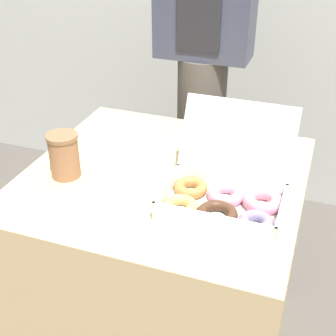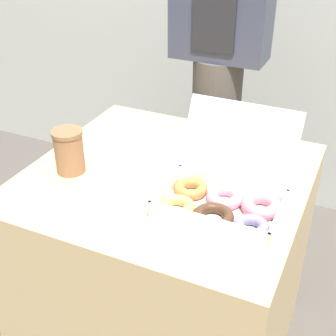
# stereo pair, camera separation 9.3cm
# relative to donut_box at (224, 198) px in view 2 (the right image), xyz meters

# --- Properties ---
(table) EXTENTS (0.82, 0.78, 0.77)m
(table) POSITION_rel_donut_box_xyz_m (-0.21, 0.10, -0.42)
(table) COLOR tan
(table) RESTS_ON ground_plane
(donut_box) EXTENTS (0.33, 0.31, 0.24)m
(donut_box) POSITION_rel_donut_box_xyz_m (0.00, 0.00, 0.00)
(donut_box) COLOR white
(donut_box) RESTS_ON table
(coffee_cup) EXTENTS (0.09, 0.09, 0.14)m
(coffee_cup) POSITION_rel_donut_box_xyz_m (-0.49, -0.00, 0.03)
(coffee_cup) COLOR #8C6042
(coffee_cup) RESTS_ON table
(person_customer) EXTENTS (0.37, 0.20, 1.73)m
(person_customer) POSITION_rel_donut_box_xyz_m (-0.28, 0.73, 0.14)
(person_customer) COLOR #4C4742
(person_customer) RESTS_ON ground_plane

